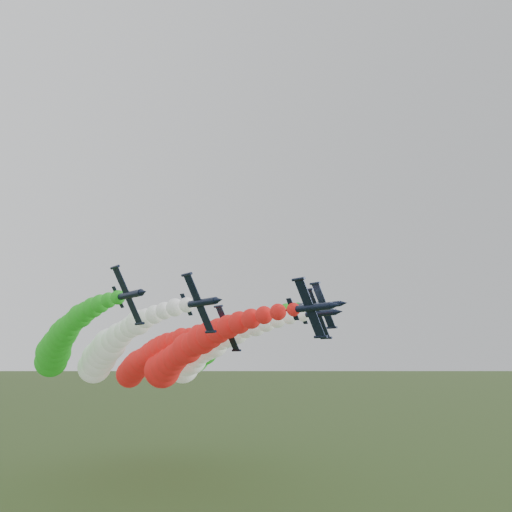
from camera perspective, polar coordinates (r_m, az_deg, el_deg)
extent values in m
cylinder|color=black|center=(75.61, 6.13, -5.91)|extent=(1.47, 8.90, 1.47)
cone|color=black|center=(72.07, 9.13, -5.56)|extent=(1.34, 1.78, 1.34)
cone|color=black|center=(79.05, 3.60, -6.19)|extent=(1.34, 0.89, 1.34)
ellipsoid|color=black|center=(74.52, 7.41, -5.65)|extent=(0.91, 1.86, 1.00)
cube|color=black|center=(75.37, 6.17, -5.95)|extent=(4.62, 1.88, 8.41)
cylinder|color=black|center=(74.30, 4.88, -2.65)|extent=(0.59, 2.57, 0.59)
cylinder|color=black|center=(76.72, 7.43, -9.14)|extent=(0.59, 2.57, 0.59)
cube|color=black|center=(79.01, 4.67, -5.78)|extent=(2.07, 1.48, 1.20)
cube|color=black|center=(78.36, 4.22, -6.09)|extent=(1.88, 1.09, 3.35)
sphere|color=red|center=(78.05, 4.30, -6.12)|extent=(2.15, 2.15, 2.15)
sphere|color=red|center=(80.67, 2.54, -6.41)|extent=(2.72, 2.72, 2.72)
sphere|color=red|center=(83.40, 0.92, -6.77)|extent=(3.04, 3.04, 3.04)
sphere|color=red|center=(86.23, -0.56, -7.18)|extent=(3.50, 3.50, 3.50)
sphere|color=red|center=(89.15, -1.91, -7.61)|extent=(4.03, 4.03, 4.03)
sphere|color=red|center=(92.15, -3.14, -8.05)|extent=(4.37, 4.37, 4.37)
sphere|color=red|center=(95.24, -4.26, -8.51)|extent=(4.78, 4.78, 4.78)
sphere|color=red|center=(98.40, -5.29, -8.98)|extent=(5.42, 5.42, 5.42)
sphere|color=red|center=(101.64, -6.22, -9.44)|extent=(5.98, 5.98, 5.98)
sphere|color=red|center=(104.94, -7.06, -9.91)|extent=(5.37, 5.37, 5.37)
sphere|color=red|center=(108.30, -7.82, -10.38)|extent=(6.50, 6.50, 6.50)
sphere|color=red|center=(111.72, -8.51, -10.85)|extent=(5.77, 5.77, 5.77)
sphere|color=red|center=(115.20, -9.14, -11.31)|extent=(6.10, 6.10, 6.10)
sphere|color=red|center=(118.73, -9.69, -11.76)|extent=(6.79, 6.79, 6.79)
sphere|color=red|center=(122.31, -10.19, -12.22)|extent=(7.62, 7.62, 7.62)
sphere|color=red|center=(125.95, -10.64, -12.66)|extent=(8.74, 8.74, 8.74)
cylinder|color=black|center=(76.18, -6.55, -5.36)|extent=(1.47, 8.90, 1.47)
cone|color=black|center=(71.87, -4.25, -5.04)|extent=(1.34, 1.78, 1.34)
cone|color=black|center=(80.26, -8.46, -5.62)|extent=(1.34, 0.89, 1.34)
ellipsoid|color=black|center=(74.75, -5.49, -5.12)|extent=(0.91, 1.86, 1.00)
cube|color=black|center=(75.93, -6.55, -5.39)|extent=(4.62, 1.88, 8.41)
cylinder|color=black|center=(75.29, -7.92, -2.10)|extent=(0.59, 2.57, 0.59)
cylinder|color=black|center=(76.87, -5.20, -8.62)|extent=(0.59, 2.57, 0.59)
cube|color=black|center=(79.92, -7.43, -5.23)|extent=(2.07, 1.48, 1.20)
cube|color=black|center=(79.41, -7.97, -5.52)|extent=(1.88, 1.09, 3.35)
sphere|color=white|center=(79.08, -7.93, -5.55)|extent=(2.41, 2.41, 2.41)
sphere|color=white|center=(82.15, -9.25, -5.82)|extent=(2.93, 2.93, 2.93)
sphere|color=white|center=(85.27, -10.43, -6.17)|extent=(2.94, 2.94, 2.94)
sphere|color=white|center=(88.46, -11.49, -6.56)|extent=(3.24, 3.24, 3.24)
sphere|color=white|center=(91.70, -12.45, -6.97)|extent=(3.55, 3.55, 3.55)
sphere|color=white|center=(95.00, -13.31, -7.40)|extent=(4.62, 4.62, 4.62)
sphere|color=white|center=(98.35, -14.07, -7.85)|extent=(4.16, 4.16, 4.16)
sphere|color=white|center=(101.74, -14.75, -8.30)|extent=(4.30, 4.30, 4.30)
sphere|color=white|center=(105.18, -15.36, -8.75)|extent=(5.14, 5.14, 5.14)
sphere|color=white|center=(108.66, -15.90, -9.21)|extent=(5.31, 5.31, 5.31)
sphere|color=white|center=(112.19, -16.38, -9.67)|extent=(6.87, 6.87, 6.87)
sphere|color=white|center=(115.75, -16.80, -10.13)|extent=(6.90, 6.90, 6.90)
sphere|color=white|center=(119.35, -17.16, -10.58)|extent=(7.06, 7.06, 7.06)
sphere|color=white|center=(122.99, -17.48, -11.03)|extent=(7.86, 7.86, 7.86)
sphere|color=white|center=(126.67, -17.75, -11.48)|extent=(6.94, 6.94, 6.94)
sphere|color=white|center=(130.38, -17.98, -11.92)|extent=(7.95, 7.95, 7.95)
cylinder|color=black|center=(90.58, 6.95, -6.56)|extent=(1.47, 8.90, 1.47)
cone|color=black|center=(87.08, 9.47, -6.30)|extent=(1.34, 1.78, 1.34)
cone|color=black|center=(93.96, 4.79, -6.78)|extent=(1.34, 0.89, 1.34)
ellipsoid|color=black|center=(89.51, 8.03, -6.36)|extent=(0.91, 1.86, 1.00)
cube|color=black|center=(90.35, 6.99, -6.60)|extent=(4.62, 1.88, 8.41)
cylinder|color=black|center=(89.17, 5.92, -3.86)|extent=(0.59, 2.57, 0.59)
cylinder|color=black|center=(91.75, 8.03, -9.26)|extent=(0.59, 2.57, 0.59)
cube|color=black|center=(93.95, 5.69, -6.43)|extent=(2.07, 1.48, 1.20)
cube|color=black|center=(93.29, 5.32, -6.70)|extent=(1.88, 1.09, 3.35)
sphere|color=white|center=(92.98, 5.39, -6.72)|extent=(2.40, 2.40, 2.40)
sphere|color=white|center=(95.56, 3.88, -6.96)|extent=(2.81, 2.81, 2.81)
sphere|color=white|center=(98.23, 2.47, -7.25)|extent=(3.33, 3.33, 3.33)
sphere|color=white|center=(101.00, 1.16, -7.59)|extent=(3.83, 3.83, 3.83)
sphere|color=white|center=(103.86, -0.04, -7.95)|extent=(4.39, 4.39, 4.39)
sphere|color=white|center=(106.81, -1.16, -8.33)|extent=(3.94, 3.94, 3.94)
sphere|color=white|center=(109.83, -2.19, -8.73)|extent=(5.02, 5.02, 5.02)
sphere|color=white|center=(112.93, -3.13, -9.13)|extent=(5.03, 5.03, 5.03)
sphere|color=white|center=(116.11, -4.00, -9.54)|extent=(4.64, 4.64, 4.64)
sphere|color=white|center=(119.35, -4.80, -9.96)|extent=(6.54, 6.54, 6.54)
sphere|color=white|center=(122.65, -5.54, -10.37)|extent=(6.09, 6.09, 6.09)
sphere|color=white|center=(126.02, -6.21, -10.79)|extent=(5.86, 5.86, 5.86)
sphere|color=white|center=(129.45, -6.82, -11.21)|extent=(6.25, 6.25, 6.25)
sphere|color=white|center=(132.93, -7.37, -11.62)|extent=(7.77, 7.77, 7.77)
sphere|color=white|center=(136.47, -7.88, -12.03)|extent=(6.93, 6.93, 6.93)
sphere|color=white|center=(140.06, -8.34, -12.44)|extent=(8.66, 8.66, 8.66)
cylinder|color=black|center=(79.40, -14.46, -4.37)|extent=(1.47, 8.90, 1.47)
cone|color=black|center=(74.72, -12.73, -4.03)|extent=(1.34, 1.78, 1.34)
cone|color=black|center=(83.78, -15.89, -4.65)|extent=(1.34, 0.89, 1.34)
ellipsoid|color=black|center=(77.80, -13.60, -4.14)|extent=(0.91, 1.86, 1.00)
cube|color=black|center=(79.16, -14.49, -4.40)|extent=(4.62, 1.88, 8.41)
cylinder|color=black|center=(78.83, -15.82, -1.23)|extent=(0.59, 2.57, 0.59)
cylinder|color=black|center=(79.76, -13.16, -7.53)|extent=(0.59, 2.57, 0.59)
cube|color=black|center=(83.27, -14.94, -4.29)|extent=(2.07, 1.48, 1.20)
cube|color=black|center=(82.85, -15.50, -4.55)|extent=(1.88, 1.09, 3.35)
sphere|color=green|center=(82.52, -15.50, -4.58)|extent=(2.33, 2.33, 2.33)
sphere|color=green|center=(85.79, -16.48, -4.86)|extent=(2.60, 2.60, 2.60)
sphere|color=green|center=(89.10, -17.36, -5.22)|extent=(3.18, 3.18, 3.18)
sphere|color=green|center=(92.44, -18.13, -5.61)|extent=(3.65, 3.65, 3.65)
sphere|color=green|center=(95.82, -18.82, -6.03)|extent=(3.81, 3.81, 3.81)
sphere|color=green|center=(99.24, -19.43, -6.47)|extent=(4.45, 4.45, 4.45)
sphere|color=green|center=(102.69, -19.96, -6.92)|extent=(4.17, 4.17, 4.17)
sphere|color=green|center=(106.17, -20.43, -7.37)|extent=(4.52, 4.52, 4.52)
sphere|color=green|center=(109.69, -20.84, -7.83)|extent=(5.25, 5.25, 5.25)
sphere|color=green|center=(113.23, -21.19, -8.29)|extent=(5.80, 5.80, 5.80)
sphere|color=green|center=(116.81, -21.49, -8.76)|extent=(5.77, 5.77, 5.77)
sphere|color=green|center=(120.42, -21.75, -9.22)|extent=(6.51, 6.51, 6.51)
sphere|color=green|center=(124.05, -21.96, -9.68)|extent=(7.08, 7.08, 7.08)
sphere|color=green|center=(127.72, -22.14, -10.14)|extent=(7.92, 7.92, 7.92)
sphere|color=green|center=(131.42, -22.27, -10.59)|extent=(7.01, 7.01, 7.01)
sphere|color=green|center=(135.14, -22.38, -11.04)|extent=(7.76, 7.76, 7.76)
cylinder|color=black|center=(98.78, 7.69, -5.61)|extent=(1.47, 8.90, 1.47)
cone|color=black|center=(95.32, 10.01, -5.33)|extent=(1.34, 1.78, 1.34)
cone|color=black|center=(102.10, 5.68, -5.84)|extent=(1.34, 0.89, 1.34)
ellipsoid|color=black|center=(97.73, 8.68, -5.41)|extent=(0.91, 1.86, 1.00)
cube|color=black|center=(98.54, 7.72, -5.63)|extent=(4.62, 1.88, 8.41)
cylinder|color=black|center=(97.41, 6.76, -3.12)|extent=(0.59, 2.57, 0.59)
cylinder|color=black|center=(99.88, 8.68, -8.09)|extent=(0.59, 2.57, 0.59)
cube|color=black|center=(102.12, 6.51, -5.52)|extent=(2.07, 1.48, 1.20)
cube|color=black|center=(101.45, 6.17, -5.76)|extent=(1.88, 1.09, 3.35)
sphere|color=green|center=(101.14, 6.24, -5.78)|extent=(2.54, 2.54, 2.54)
sphere|color=green|center=(103.67, 4.83, -6.02)|extent=(2.59, 2.59, 2.59)
sphere|color=green|center=(106.29, 3.51, -6.32)|extent=(3.37, 3.37, 3.37)
sphere|color=green|center=(109.01, 2.27, -6.66)|extent=(3.04, 3.04, 3.04)
sphere|color=green|center=(111.82, 1.13, -7.02)|extent=(3.45, 3.45, 3.45)
sphere|color=green|center=(114.71, 0.06, -7.40)|extent=(4.44, 4.44, 4.44)
sphere|color=green|center=(117.68, -0.92, -7.80)|extent=(4.86, 4.86, 4.86)
sphere|color=green|center=(120.73, -1.84, -8.20)|extent=(4.72, 4.72, 4.72)
sphere|color=green|center=(123.84, -2.68, -8.61)|extent=(5.80, 5.80, 5.80)
sphere|color=green|center=(127.03, -3.46, -9.03)|extent=(6.36, 6.36, 6.36)
sphere|color=green|center=(130.29, -4.18, -9.44)|extent=(6.33, 6.33, 6.33)
sphere|color=green|center=(133.60, -4.85, -9.86)|extent=(5.96, 5.96, 5.96)
sphere|color=green|center=(136.98, -5.45, -10.28)|extent=(7.06, 7.06, 7.06)
sphere|color=green|center=(140.42, -6.01, -10.70)|extent=(8.01, 8.01, 8.01)
sphere|color=green|center=(143.91, -6.52, -11.12)|extent=(6.82, 6.82, 6.82)
sphere|color=green|center=(147.46, -6.98, -11.53)|extent=(8.17, 8.17, 8.17)
cylinder|color=black|center=(98.40, -3.29, -8.24)|extent=(1.47, 8.90, 1.47)
cone|color=black|center=(94.24, -1.37, -8.11)|extent=(1.34, 1.78, 1.34)
cone|color=black|center=(102.34, -4.92, -8.34)|extent=(1.34, 0.89, 1.34)
ellipsoid|color=black|center=(97.04, -2.42, -8.09)|extent=(0.91, 1.86, 1.00)
cube|color=black|center=(98.16, -3.28, -8.27)|extent=(4.62, 1.88, 8.41)
cylinder|color=black|center=(97.16, -4.33, -5.76)|extent=(0.59, 2.57, 0.59)
cylinder|color=black|center=(99.38, -2.24, -10.73)|extent=(0.59, 2.57, 0.59)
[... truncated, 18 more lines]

